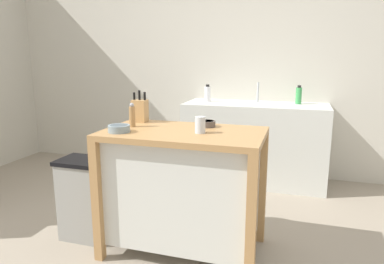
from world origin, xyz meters
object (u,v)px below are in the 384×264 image
Objects in this scene: pepper_grinder at (132,116)px; trash_bin at (85,198)px; knife_block at (140,110)px; kitchen_island at (184,185)px; sink_faucet at (258,92)px; bowl_stoneware_deep at (119,128)px; drinking_cup at (200,125)px; bowl_ceramic_small at (207,124)px; bottle_spray_cleaner at (208,94)px; bottle_hand_soap at (299,95)px.

pepper_grinder reaches higher than trash_bin.
pepper_grinder is (0.03, -0.20, -0.01)m from knife_block.
sink_faucet reaches higher than kitchen_island.
bowl_stoneware_deep is 0.72m from trash_bin.
sink_faucet reaches higher than drinking_cup.
drinking_cup is (0.01, -0.22, 0.03)m from bowl_ceramic_small.
sink_faucet is 0.56m from bottle_spray_cleaner.
knife_block reaches higher than bottle_spray_cleaner.
bowl_stoneware_deep is 0.55m from drinking_cup.
bottle_hand_soap reaches higher than bottle_spray_cleaner.
pepper_grinder is at bearing 10.08° from trash_bin.
drinking_cup is 0.17× the size of trash_bin.
kitchen_island is 1.74× the size of trash_bin.
pepper_grinder reaches higher than drinking_cup.
bottle_hand_soap reaches higher than kitchen_island.
knife_block reaches higher than kitchen_island.
bowl_stoneware_deep is at bearing -85.64° from knife_block.
bowl_stoneware_deep is at bearing -157.32° from kitchen_island.
kitchen_island is 0.47m from bowl_ceramic_small.
kitchen_island is at bearing -99.47° from sink_faucet.
bottle_spray_cleaner is at bearing 72.75° from trash_bin.
kitchen_island is 7.47× the size of bowl_stoneware_deep.
trash_bin is at bearing -169.92° from pepper_grinder.
kitchen_island is 0.60m from bowl_stoneware_deep.
bottle_hand_soap is at bearing 66.98° from kitchen_island.
kitchen_island is at bearing -122.21° from bowl_ceramic_small.
bottle_hand_soap is (1.52, 1.77, 0.66)m from trash_bin.
kitchen_island is 0.47m from drinking_cup.
sink_faucet reaches higher than bottle_spray_cleaner.
sink_faucet is (0.29, 1.75, 0.49)m from kitchen_island.
bowl_ceramic_small is at bearing 93.31° from drinking_cup.
drinking_cup is 1.79m from sink_faucet.
knife_block is 0.40m from bowl_stoneware_deep.
kitchen_island is at bearing -3.76° from pepper_grinder.
bottle_hand_soap is (1.13, 1.70, 0.00)m from pepper_grinder.
trash_bin is (-0.92, -0.01, -0.63)m from drinking_cup.
kitchen_island is 6.33× the size of pepper_grinder.
trash_bin is at bearing -107.25° from bottle_spray_cleaner.
knife_block is (-0.43, 0.22, 0.48)m from kitchen_island.
pepper_grinder is 1.63m from bottle_spray_cleaner.
bottle_spray_cleaner is (-0.39, 1.69, 0.03)m from drinking_cup.
sink_faucet is at bearing 80.53° from kitchen_island.
trash_bin is at bearing -143.42° from knife_block.
pepper_grinder reaches higher than bowl_ceramic_small.
pepper_grinder is (-0.51, -0.16, 0.06)m from bowl_ceramic_small.
bowl_stoneware_deep is (-0.52, -0.35, 0.00)m from bowl_ceramic_small.
knife_block reaches higher than bowl_stoneware_deep.
pepper_grinder is at bearing -111.76° from sink_faucet.
bowl_ceramic_small is 0.65× the size of bottle_spray_cleaner.
bottle_spray_cleaner is at bearing -169.97° from sink_faucet.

